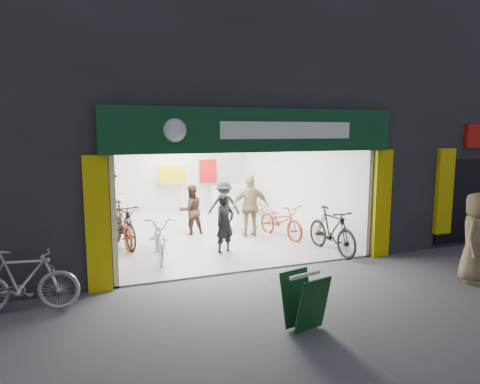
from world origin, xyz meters
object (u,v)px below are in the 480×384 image
bike_right_front (332,231)px  pedestrian_near (476,238)px  bike_left_front (159,236)px  sandwich_board (305,300)px  parked_bike (23,281)px

bike_right_front → pedestrian_near: bearing=-64.4°
bike_left_front → bike_right_front: bearing=-8.7°
bike_left_front → sandwich_board: 4.73m
parked_bike → bike_left_front: bearing=-39.7°
bike_right_front → pedestrian_near: pedestrian_near is taller
bike_left_front → parked_bike: bearing=-133.6°
bike_left_front → sandwich_board: (1.39, -4.52, -0.07)m
parked_bike → sandwich_board: 4.66m
parked_bike → sandwich_board: size_ratio=2.10×
pedestrian_near → sandwich_board: size_ratio=2.12×
bike_left_front → pedestrian_near: bearing=-28.4°
pedestrian_near → bike_left_front: bearing=120.7°
parked_bike → pedestrian_near: pedestrian_near is taller
bike_left_front → pedestrian_near: (5.64, -3.89, 0.37)m
bike_left_front → bike_right_front: bike_right_front is taller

